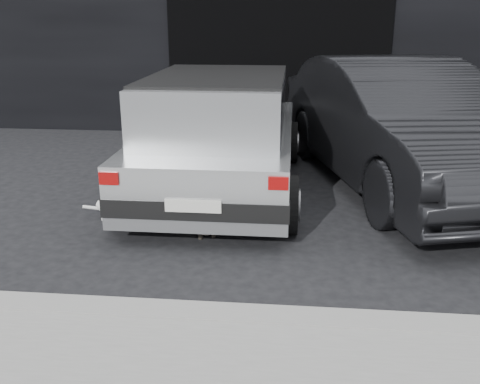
# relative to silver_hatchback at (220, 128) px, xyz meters

# --- Properties ---
(ground) EXTENTS (80.00, 80.00, 0.00)m
(ground) POSITION_rel_silver_hatchback_xyz_m (-0.39, -0.55, -0.81)
(ground) COLOR black
(ground) RESTS_ON ground
(garage_opening) EXTENTS (4.00, 0.10, 2.60)m
(garage_opening) POSITION_rel_silver_hatchback_xyz_m (0.61, 3.44, 0.49)
(garage_opening) COLOR black
(garage_opening) RESTS_ON ground
(curb) EXTENTS (18.00, 0.25, 0.12)m
(curb) POSITION_rel_silver_hatchback_xyz_m (0.61, -3.15, -0.75)
(curb) COLOR gray
(curb) RESTS_ON ground
(silver_hatchback) EXTENTS (2.02, 4.05, 1.49)m
(silver_hatchback) POSITION_rel_silver_hatchback_xyz_m (0.00, 0.00, 0.00)
(silver_hatchback) COLOR #BBBEC0
(silver_hatchback) RESTS_ON ground
(second_car) EXTENTS (2.97, 5.26, 1.64)m
(second_car) POSITION_rel_silver_hatchback_xyz_m (2.26, 0.47, 0.01)
(second_car) COLOR black
(second_car) RESTS_ON ground
(cat_siamese) EXTENTS (0.50, 0.75, 0.29)m
(cat_siamese) POSITION_rel_silver_hatchback_xyz_m (0.02, -1.47, -0.68)
(cat_siamese) COLOR beige
(cat_siamese) RESTS_ON ground
(cat_white) EXTENTS (0.74, 0.31, 0.34)m
(cat_white) POSITION_rel_silver_hatchback_xyz_m (-0.97, -1.15, -0.65)
(cat_white) COLOR silver
(cat_white) RESTS_ON ground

